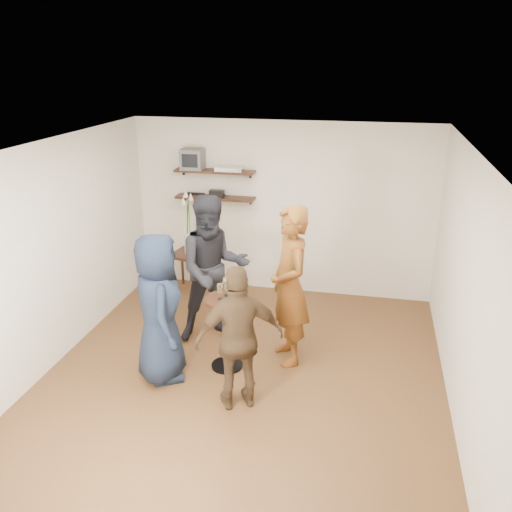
{
  "coord_description": "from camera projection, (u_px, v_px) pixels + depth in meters",
  "views": [
    {
      "loc": [
        1.28,
        -5.22,
        3.47
      ],
      "look_at": [
        0.06,
        0.4,
        1.32
      ],
      "focal_mm": 38.0,
      "sensor_mm": 36.0,
      "label": 1
    }
  ],
  "objects": [
    {
      "name": "power_strip",
      "position": [
        195.0,
        194.0,
        8.21
      ],
      "size": [
        0.3,
        0.05,
        0.03
      ],
      "primitive_type": "cube",
      "color": "black",
      "rests_on": "shelf_lower"
    },
    {
      "name": "shelf_upper",
      "position": [
        215.0,
        171.0,
        7.97
      ],
      "size": [
        1.2,
        0.25,
        0.04
      ],
      "primitive_type": "cube",
      "color": "black",
      "rests_on": "room"
    },
    {
      "name": "drinks_table",
      "position": [
        226.0,
        323.0,
        6.21
      ],
      "size": [
        0.49,
        0.49,
        0.89
      ],
      "color": "black",
      "rests_on": "room"
    },
    {
      "name": "room",
      "position": [
        243.0,
        270.0,
        5.79
      ],
      "size": [
        4.58,
        5.08,
        2.68
      ],
      "color": "#492917",
      "rests_on": "ground"
    },
    {
      "name": "crt_monitor",
      "position": [
        193.0,
        159.0,
        7.98
      ],
      "size": [
        0.32,
        0.3,
        0.3
      ],
      "primitive_type": "cube",
      "color": "#59595B",
      "rests_on": "shelf_upper"
    },
    {
      "name": "wine_glass_bl",
      "position": [
        226.0,
        284.0,
        6.12
      ],
      "size": [
        0.07,
        0.07,
        0.21
      ],
      "color": "silver",
      "rests_on": "drinks_table"
    },
    {
      "name": "person_dark",
      "position": [
        214.0,
        269.0,
        6.76
      ],
      "size": [
        1.15,
        1.06,
        1.89
      ],
      "primitive_type": "imported",
      "rotation": [
        0.0,
        0.0,
        0.47
      ],
      "color": "black",
      "rests_on": "room"
    },
    {
      "name": "vase_lilies",
      "position": [
        189.0,
        233.0,
        8.16
      ],
      "size": [
        0.2,
        0.2,
        1.01
      ],
      "rotation": [
        0.0,
        0.0,
        -0.19
      ],
      "color": "silver",
      "rests_on": "side_table"
    },
    {
      "name": "person_plaid",
      "position": [
        290.0,
        286.0,
        6.25
      ],
      "size": [
        0.72,
        0.83,
        1.91
      ],
      "primitive_type": "imported",
      "rotation": [
        0.0,
        0.0,
        -1.11
      ],
      "color": "red",
      "rests_on": "room"
    },
    {
      "name": "radio",
      "position": [
        217.0,
        193.0,
        8.08
      ],
      "size": [
        0.22,
        0.1,
        0.1
      ],
      "primitive_type": "cube",
      "color": "black",
      "rests_on": "shelf_lower"
    },
    {
      "name": "person_brown",
      "position": [
        239.0,
        339.0,
        5.45
      ],
      "size": [
        0.99,
        0.74,
        1.56
      ],
      "primitive_type": "imported",
      "rotation": [
        0.0,
        0.0,
        3.59
      ],
      "color": "#43301D",
      "rests_on": "room"
    },
    {
      "name": "wine_glass_br",
      "position": [
        228.0,
        287.0,
        6.07
      ],
      "size": [
        0.06,
        0.06,
        0.19
      ],
      "color": "silver",
      "rests_on": "drinks_table"
    },
    {
      "name": "wine_glass_fr",
      "position": [
        230.0,
        289.0,
        6.0
      ],
      "size": [
        0.07,
        0.07,
        0.21
      ],
      "color": "silver",
      "rests_on": "drinks_table"
    },
    {
      "name": "dvd_deck",
      "position": [
        230.0,
        169.0,
        7.91
      ],
      "size": [
        0.4,
        0.24,
        0.06
      ],
      "primitive_type": "cube",
      "color": "silver",
      "rests_on": "shelf_upper"
    },
    {
      "name": "wine_glass_fl",
      "position": [
        220.0,
        289.0,
        6.04
      ],
      "size": [
        0.06,
        0.06,
        0.18
      ],
      "color": "silver",
      "rests_on": "drinks_table"
    },
    {
      "name": "person_navy",
      "position": [
        159.0,
        308.0,
        5.93
      ],
      "size": [
        0.87,
        0.99,
        1.71
      ],
      "primitive_type": "imported",
      "rotation": [
        0.0,
        0.0,
        2.05
      ],
      "color": "#162033",
      "rests_on": "room"
    },
    {
      "name": "side_table",
      "position": [
        190.0,
        259.0,
        8.31
      ],
      "size": [
        0.6,
        0.6,
        0.62
      ],
      "rotation": [
        0.0,
        0.0,
        -0.19
      ],
      "color": "black",
      "rests_on": "room"
    },
    {
      "name": "shelf_lower",
      "position": [
        215.0,
        198.0,
        8.11
      ],
      "size": [
        1.2,
        0.25,
        0.04
      ],
      "primitive_type": "cube",
      "color": "black",
      "rests_on": "room"
    }
  ]
}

